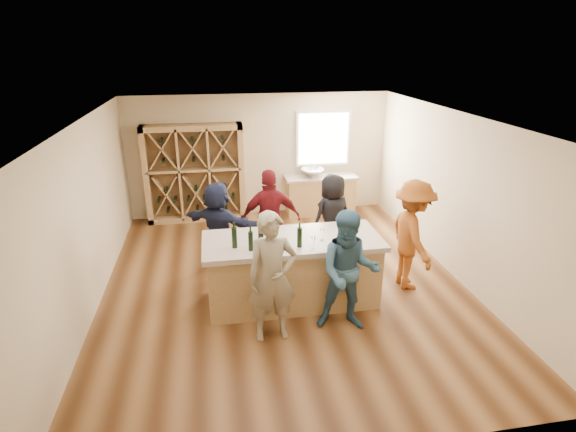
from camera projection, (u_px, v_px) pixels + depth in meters
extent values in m
cube|color=brown|center=(284.00, 285.00, 7.75)|extent=(6.00, 7.00, 0.10)
cube|color=white|center=(284.00, 115.00, 6.69)|extent=(6.00, 7.00, 0.10)
cube|color=beige|center=(259.00, 155.00, 10.48)|extent=(6.00, 0.10, 2.80)
cube|color=beige|center=(349.00, 343.00, 3.96)|extent=(6.00, 0.10, 2.80)
cube|color=beige|center=(84.00, 218.00, 6.74)|extent=(0.10, 7.00, 2.80)
cube|color=beige|center=(459.00, 196.00, 7.70)|extent=(0.10, 7.00, 2.80)
cube|color=white|center=(323.00, 138.00, 10.52)|extent=(1.30, 0.06, 1.30)
cube|color=white|center=(323.00, 139.00, 10.48)|extent=(1.18, 0.01, 1.18)
cube|color=tan|center=(195.00, 174.00, 10.09)|extent=(2.20, 0.45, 2.20)
cube|color=tan|center=(320.00, 196.00, 10.73)|extent=(1.60, 0.58, 0.86)
cube|color=#B1A191|center=(321.00, 177.00, 10.57)|extent=(1.70, 0.62, 0.06)
imported|color=silver|center=(312.00, 173.00, 10.49)|extent=(0.54, 0.54, 0.19)
cylinder|color=silver|center=(311.00, 168.00, 10.63)|extent=(0.02, 0.02, 0.30)
cube|color=tan|center=(292.00, 272.00, 7.03)|extent=(2.60, 1.00, 1.00)
cube|color=#B1A191|center=(292.00, 241.00, 6.84)|extent=(2.72, 1.12, 0.08)
cylinder|color=black|center=(234.00, 238.00, 6.48)|extent=(0.08, 0.08, 0.31)
cylinder|color=black|center=(251.00, 241.00, 6.40)|extent=(0.08, 0.08, 0.29)
cylinder|color=black|center=(261.00, 234.00, 6.57)|extent=(0.09, 0.09, 0.33)
cylinder|color=black|center=(270.00, 238.00, 6.47)|extent=(0.09, 0.09, 0.31)
cylinder|color=black|center=(274.00, 236.00, 6.55)|extent=(0.09, 0.09, 0.29)
cone|color=white|center=(274.00, 249.00, 6.28)|extent=(0.07, 0.07, 0.16)
cone|color=white|center=(313.00, 243.00, 6.44)|extent=(0.08, 0.08, 0.20)
cone|color=white|center=(345.00, 243.00, 6.44)|extent=(0.09, 0.09, 0.19)
cone|color=white|center=(322.00, 235.00, 6.73)|extent=(0.09, 0.09, 0.18)
cone|color=white|center=(357.00, 237.00, 6.67)|extent=(0.08, 0.08, 0.17)
cube|color=white|center=(270.00, 252.00, 6.40)|extent=(0.34, 0.39, 0.00)
cube|color=white|center=(317.00, 247.00, 6.53)|extent=(0.30, 0.35, 0.00)
cube|color=white|center=(351.00, 246.00, 6.57)|extent=(0.27, 0.33, 0.00)
imported|color=gray|center=(272.00, 278.00, 6.01)|extent=(0.71, 0.54, 1.86)
imported|color=#335972|center=(349.00, 272.00, 6.23)|extent=(0.95, 0.65, 1.79)
imported|color=#994C19|center=(412.00, 235.00, 7.32)|extent=(0.57, 1.20, 1.86)
imported|color=#590F14|center=(271.00, 219.00, 8.00)|extent=(1.08, 0.56, 1.83)
imported|color=black|center=(332.00, 217.00, 8.38)|extent=(0.93, 0.76, 1.64)
imported|color=#191E38|center=(218.00, 226.00, 7.99)|extent=(1.56, 1.27, 1.63)
cylinder|color=black|center=(300.00, 237.00, 6.50)|extent=(0.07, 0.07, 0.30)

